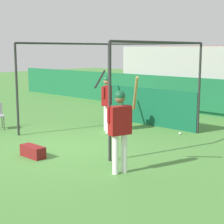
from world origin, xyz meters
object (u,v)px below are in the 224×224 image
object	(u,v)px
player_batter	(107,98)
baseball	(180,133)
equipment_bag	(33,151)
player_waiting	(120,124)

from	to	relation	value
player_batter	baseball	xyz separation A→B (m)	(1.96, 1.19, -1.03)
player_batter	equipment_bag	distance (m)	3.48
player_waiting	player_batter	bearing A→B (deg)	66.15
equipment_bag	baseball	bearing A→B (deg)	74.18
equipment_bag	baseball	distance (m)	4.65
player_batter	player_waiting	bearing A→B (deg)	-161.63
player_waiting	baseball	distance (m)	4.17
player_waiting	equipment_bag	world-z (taller)	player_waiting
player_batter	equipment_bag	bearing A→B (deg)	162.21
player_batter	baseball	distance (m)	2.51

